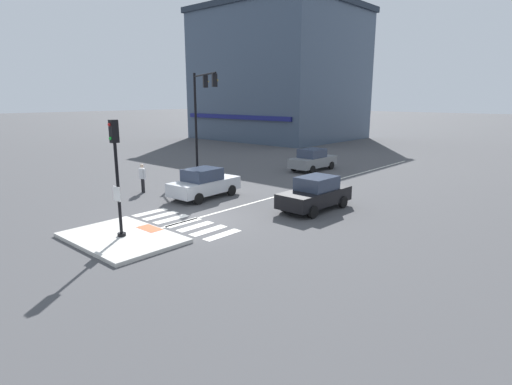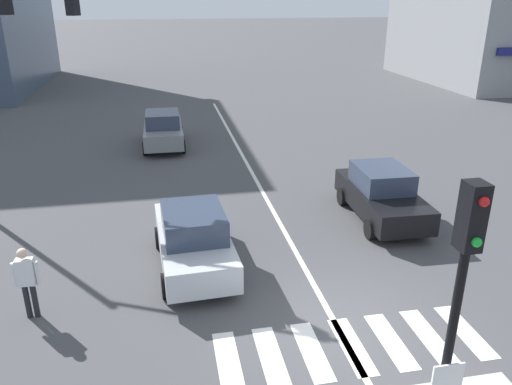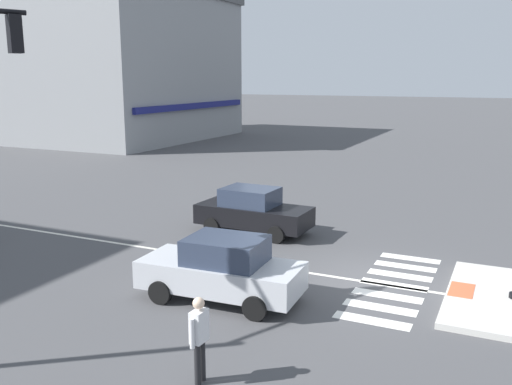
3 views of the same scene
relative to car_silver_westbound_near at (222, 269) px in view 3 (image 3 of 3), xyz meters
name	(u,v)px [view 3 (image 3 of 3)]	position (x,y,z in m)	size (l,w,h in m)	color
ground_plane	(376,282)	(2.85, -3.24, -0.81)	(300.00, 300.00, 0.00)	#474749
tactile_pad_front	(462,290)	(2.85, -5.47, -0.66)	(1.10, 0.60, 0.01)	#DB5B38
crosswalk_stripe_a	(372,321)	(0.35, -3.75, -0.81)	(0.44, 1.80, 0.01)	silver
crosswalk_stripe_b	(380,307)	(1.19, -3.75, -0.81)	(0.44, 1.80, 0.01)	silver
crosswalk_stripe_c	(387,296)	(2.02, -3.75, -0.81)	(0.44, 1.80, 0.01)	silver
crosswalk_stripe_d	(394,285)	(2.85, -3.75, -0.81)	(0.44, 1.80, 0.01)	silver
crosswalk_stripe_e	(400,275)	(3.69, -3.75, -0.81)	(0.44, 1.80, 0.01)	silver
crosswalk_stripe_f	(405,266)	(4.52, -3.75, -0.81)	(0.44, 1.80, 0.01)	silver
crosswalk_stripe_g	(410,258)	(5.35, -3.75, -0.81)	(0.44, 1.80, 0.01)	silver
lane_centre_line	(90,239)	(2.77, 6.76, -0.81)	(0.14, 28.00, 0.01)	silver
building_corner_left	(121,65)	(29.72, 26.41, 5.74)	(19.23, 15.43, 13.06)	gray
car_silver_westbound_near	(222,269)	(0.00, 0.00, 0.00)	(2.01, 4.18, 1.64)	silver
car_black_eastbound_mid	(253,211)	(5.95, 1.97, 0.00)	(1.93, 4.15, 1.64)	black
pedestrian_at_curb_left	(199,333)	(-3.63, -1.51, 0.17)	(0.55, 0.23, 1.67)	black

